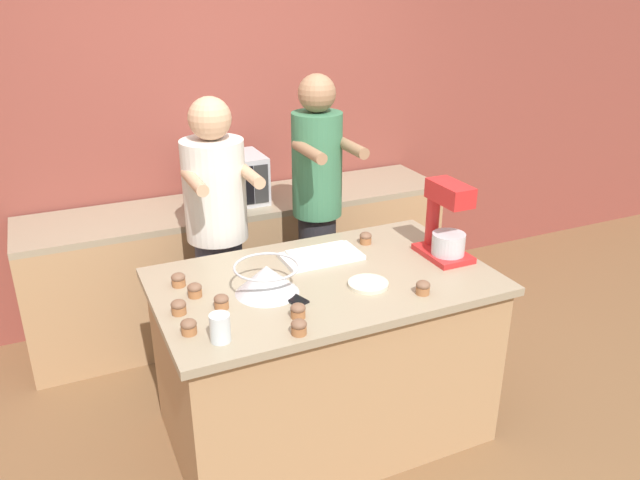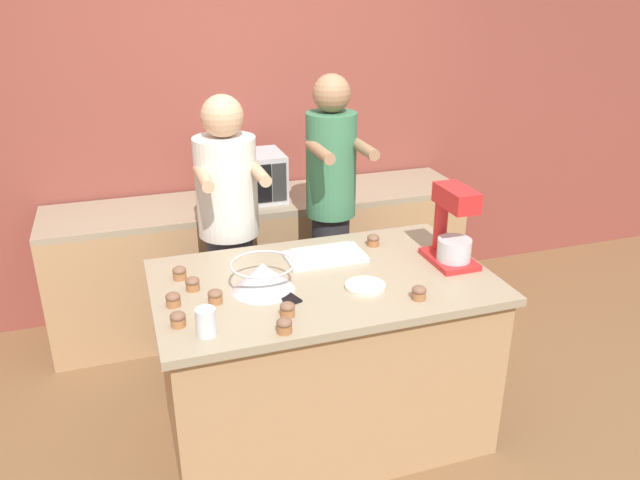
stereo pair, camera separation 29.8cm
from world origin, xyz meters
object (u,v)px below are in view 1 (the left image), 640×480
at_px(person_right, 317,213).
at_px(cupcake_5, 299,327).
at_px(baking_tray, 321,255).
at_px(cupcake_7, 178,280).
at_px(microwave_oven, 228,180).
at_px(cupcake_1, 195,290).
at_px(stand_mixer, 446,225).
at_px(cupcake_4, 423,287).
at_px(drinking_glass, 220,328).
at_px(mixing_bowl, 267,278).
at_px(cupcake_3, 298,311).
at_px(person_left, 218,238).
at_px(cupcake_0, 189,327).
at_px(small_plate, 368,284).
at_px(cupcake_8, 221,301).
at_px(cupcake_2, 179,307).
at_px(cupcake_6, 366,238).
at_px(cell_phone, 293,299).

relative_size(person_right, cupcake_5, 26.48).
relative_size(baking_tray, cupcake_7, 6.09).
bearing_deg(microwave_oven, cupcake_1, -113.60).
distance_m(stand_mixer, microwave_oven, 1.52).
bearing_deg(cupcake_4, drinking_glass, -179.89).
bearing_deg(cupcake_4, mixing_bowl, 154.42).
bearing_deg(mixing_bowl, cupcake_3, -81.22).
xyz_separation_m(person_left, cupcake_1, (-0.29, -0.66, 0.05)).
bearing_deg(cupcake_4, person_left, 121.79).
height_order(cupcake_0, cupcake_5, same).
bearing_deg(small_plate, cupcake_1, 163.02).
relative_size(person_right, mixing_bowl, 5.80).
height_order(baking_tray, cupcake_0, cupcake_0).
relative_size(cupcake_3, cupcake_7, 1.00).
xyz_separation_m(drinking_glass, small_plate, (0.77, 0.18, -0.05)).
bearing_deg(cupcake_7, stand_mixer, -10.10).
bearing_deg(cupcake_7, person_left, 57.10).
bearing_deg(cupcake_8, cupcake_5, -56.35).
bearing_deg(cupcake_7, mixing_bowl, -33.53).
height_order(drinking_glass, cupcake_7, drinking_glass).
xyz_separation_m(cupcake_2, cupcake_5, (0.41, -0.37, 0.00)).
height_order(drinking_glass, cupcake_5, drinking_glass).
relative_size(person_left, cupcake_6, 25.30).
xyz_separation_m(cell_phone, cupcake_4, (0.56, -0.19, 0.03)).
relative_size(stand_mixer, cupcake_3, 6.05).
height_order(small_plate, cupcake_8, cupcake_8).
height_order(cell_phone, cupcake_4, cupcake_4).
height_order(mixing_bowl, cupcake_0, mixing_bowl).
height_order(microwave_oven, cupcake_1, microwave_oven).
xyz_separation_m(stand_mixer, cupcake_6, (-0.29, 0.32, -0.14)).
distance_m(person_right, cupcake_5, 1.30).
distance_m(person_left, cupcake_1, 0.72).
bearing_deg(person_right, cupcake_3, -118.40).
distance_m(baking_tray, cupcake_8, 0.68).
height_order(cupcake_5, cupcake_6, same).
relative_size(microwave_oven, cupcake_2, 6.88).
height_order(microwave_oven, small_plate, microwave_oven).
distance_m(person_left, cell_phone, 0.88).
distance_m(cupcake_3, cupcake_8, 0.35).
height_order(person_left, microwave_oven, person_left).
height_order(microwave_oven, cupcake_4, microwave_oven).
relative_size(stand_mixer, baking_tray, 0.99).
distance_m(microwave_oven, cupcake_7, 1.23).
bearing_deg(microwave_oven, cupcake_3, -96.45).
relative_size(mixing_bowl, cupcake_0, 4.56).
bearing_deg(stand_mixer, cupcake_8, -177.44).
height_order(cupcake_7, cupcake_8, same).
relative_size(person_left, cupcake_0, 25.30).
xyz_separation_m(cell_phone, cupcake_3, (-0.04, -0.16, 0.03)).
bearing_deg(cell_phone, cupcake_6, 35.43).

